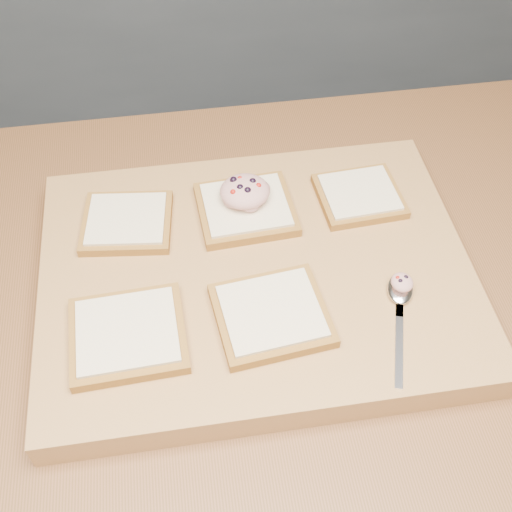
{
  "coord_description": "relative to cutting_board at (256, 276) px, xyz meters",
  "views": [
    {
      "loc": [
        -0.22,
        -0.49,
        1.57
      ],
      "look_at": [
        -0.14,
        0.02,
        0.96
      ],
      "focal_mm": 45.0,
      "sensor_mm": 36.0,
      "label": 1
    }
  ],
  "objects": [
    {
      "name": "bread_near_left",
      "position": [
        -0.16,
        -0.09,
        0.03
      ],
      "size": [
        0.14,
        0.12,
        0.02
      ],
      "color": "#9A6227",
      "rests_on": "cutting_board"
    },
    {
      "name": "tuna_salad_dollop",
      "position": [
        0.0,
        0.1,
        0.05
      ],
      "size": [
        0.07,
        0.06,
        0.03
      ],
      "color": "tan",
      "rests_on": "bread_far_center"
    },
    {
      "name": "bread_near_center",
      "position": [
        0.01,
        -0.08,
        0.03
      ],
      "size": [
        0.14,
        0.13,
        0.02
      ],
      "color": "#9A6227",
      "rests_on": "cutting_board"
    },
    {
      "name": "island_counter",
      "position": [
        0.14,
        -0.02,
        -0.47
      ],
      "size": [
        2.0,
        0.8,
        0.9
      ],
      "color": "slate",
      "rests_on": "ground"
    },
    {
      "name": "ground",
      "position": [
        0.14,
        -0.02,
        -0.92
      ],
      "size": [
        4.0,
        4.0,
        0.0
      ],
      "primitive_type": "plane",
      "color": "#515459",
      "rests_on": "ground"
    },
    {
      "name": "back_counter",
      "position": [
        0.14,
        1.41,
        -0.45
      ],
      "size": [
        3.6,
        0.62,
        0.94
      ],
      "color": "slate",
      "rests_on": "ground"
    },
    {
      "name": "bread_far_left",
      "position": [
        -0.16,
        0.09,
        0.03
      ],
      "size": [
        0.13,
        0.12,
        0.02
      ],
      "color": "#9A6227",
      "rests_on": "cutting_board"
    },
    {
      "name": "spoon_salad",
      "position": [
        0.17,
        -0.07,
        0.04
      ],
      "size": [
        0.03,
        0.03,
        0.02
      ],
      "color": "tan",
      "rests_on": "spoon"
    },
    {
      "name": "spoon",
      "position": [
        0.16,
        -0.08,
        0.03
      ],
      "size": [
        0.07,
        0.16,
        0.01
      ],
      "color": "silver",
      "rests_on": "cutting_board"
    },
    {
      "name": "bread_far_center",
      "position": [
        0.0,
        0.09,
        0.03
      ],
      "size": [
        0.13,
        0.12,
        0.02
      ],
      "color": "#9A6227",
      "rests_on": "cutting_board"
    },
    {
      "name": "cutting_board",
      "position": [
        0.0,
        0.0,
        0.0
      ],
      "size": [
        0.54,
        0.41,
        0.04
      ],
      "primitive_type": "cube",
      "color": "#AC784A",
      "rests_on": "island_counter"
    },
    {
      "name": "bread_far_right",
      "position": [
        0.16,
        0.09,
        0.03
      ],
      "size": [
        0.12,
        0.11,
        0.02
      ],
      "color": "#9A6227",
      "rests_on": "cutting_board"
    }
  ]
}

